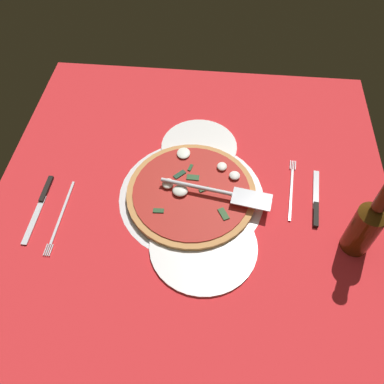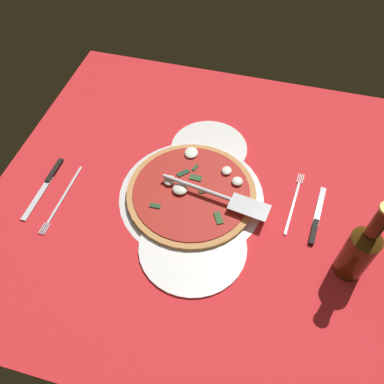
{
  "view_description": "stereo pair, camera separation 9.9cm",
  "coord_description": "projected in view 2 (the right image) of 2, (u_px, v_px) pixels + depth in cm",
  "views": [
    {
      "loc": [
        60.26,
        5.74,
        81.13
      ],
      "look_at": [
        1.24,
        0.16,
        1.86
      ],
      "focal_mm": 37.25,
      "sensor_mm": 36.0,
      "label": 1
    },
    {
      "loc": [
        58.52,
        15.47,
        81.13
      ],
      "look_at": [
        1.24,
        0.16,
        1.86
      ],
      "focal_mm": 37.25,
      "sensor_mm": 36.0,
      "label": 2
    }
  ],
  "objects": [
    {
      "name": "place_setting_far",
      "position": [
        305.0,
        213.0,
        0.97
      ],
      "size": [
        20.72,
        15.32,
        1.4
      ],
      "rotation": [
        0.0,
        0.0,
        3.04
      ],
      "color": "white",
      "rests_on": "ground_plane"
    },
    {
      "name": "ground_plane",
      "position": [
        193.0,
        193.0,
        1.02
      ],
      "size": [
        99.54,
        99.54,
        0.8
      ],
      "primitive_type": "cube",
      "color": "red"
    },
    {
      "name": "pizza_server",
      "position": [
        219.0,
        196.0,
        0.96
      ],
      "size": [
        7.38,
        27.55,
        1.0
      ],
      "rotation": [
        0.0,
        0.0,
        1.41
      ],
      "color": "silver",
      "rests_on": "pizza"
    },
    {
      "name": "pizza",
      "position": [
        192.0,
        192.0,
        0.99
      ],
      "size": [
        32.33,
        32.33,
        2.8
      ],
      "color": "#CA894C",
      "rests_on": "pizza_pan"
    },
    {
      "name": "place_setting_near",
      "position": [
        54.0,
        191.0,
        1.01
      ],
      "size": [
        22.66,
        13.96,
        1.4
      ],
      "rotation": [
        0.0,
        0.0,
        -0.02
      ],
      "color": "white",
      "rests_on": "ground_plane"
    },
    {
      "name": "beer_bottle",
      "position": [
        360.0,
        250.0,
        0.81
      ],
      "size": [
        6.28,
        6.28,
        24.18
      ],
      "color": "#4D2E0C",
      "rests_on": "ground_plane"
    },
    {
      "name": "pizza_pan",
      "position": [
        192.0,
        195.0,
        1.0
      ],
      "size": [
        36.37,
        36.37,
        0.86
      ],
      "primitive_type": "cylinder",
      "color": "silver",
      "rests_on": "ground_plane"
    },
    {
      "name": "dinner_plate_left",
      "position": [
        209.0,
        148.0,
        1.1
      ],
      "size": [
        20.86,
        20.86,
        1.0
      ],
      "primitive_type": "cylinder",
      "color": "white",
      "rests_on": "ground_plane"
    },
    {
      "name": "dinner_plate_right",
      "position": [
        193.0,
        247.0,
        0.91
      ],
      "size": [
        24.84,
        24.84,
        1.0
      ],
      "primitive_type": "cylinder",
      "color": "white",
      "rests_on": "ground_plane"
    }
  ]
}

